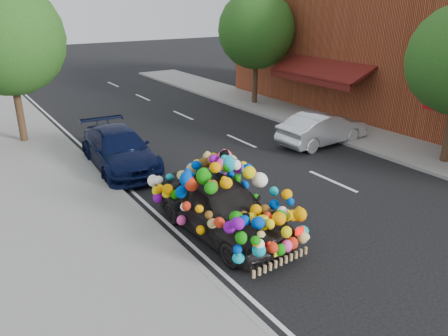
% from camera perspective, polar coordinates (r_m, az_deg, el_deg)
% --- Properties ---
extents(ground, '(100.00, 100.00, 0.00)m').
position_cam_1_polar(ground, '(12.00, 1.96, -5.41)').
color(ground, black).
rests_on(ground, ground).
extents(sidewalk, '(4.00, 60.00, 0.12)m').
position_cam_1_polar(sidewalk, '(10.42, -18.18, -10.64)').
color(sidewalk, gray).
rests_on(sidewalk, ground).
extents(kerb, '(0.15, 60.00, 0.13)m').
position_cam_1_polar(kerb, '(10.94, -8.28, -8.07)').
color(kerb, gray).
rests_on(kerb, ground).
extents(footpath_far, '(3.00, 40.00, 0.12)m').
position_cam_1_polar(footpath_far, '(19.33, 17.03, 4.31)').
color(footpath_far, gray).
rests_on(footpath_far, ground).
extents(lane_markings, '(6.00, 50.00, 0.01)m').
position_cam_1_polar(lane_markings, '(14.19, 13.98, -1.68)').
color(lane_markings, silver).
rests_on(lane_markings, ground).
extents(shopfront_row, '(9.61, 22.00, 7.00)m').
position_cam_1_polar(shopfront_row, '(22.99, 26.87, 14.35)').
color(shopfront_row, brown).
rests_on(shopfront_row, ground).
extents(tree_near_sidewalk, '(4.20, 4.20, 6.13)m').
position_cam_1_polar(tree_near_sidewalk, '(18.46, -26.49, 14.90)').
color(tree_near_sidewalk, '#332114').
rests_on(tree_near_sidewalk, ground).
extents(tree_far_b, '(4.00, 4.00, 5.90)m').
position_cam_1_polar(tree_far_b, '(23.57, 4.23, 17.55)').
color(tree_far_b, '#332114').
rests_on(tree_far_b, ground).
extents(plush_art_car, '(2.26, 4.40, 2.04)m').
position_cam_1_polar(plush_art_car, '(10.41, -0.40, -3.39)').
color(plush_art_car, black).
rests_on(plush_art_car, ground).
extents(navy_sedan, '(2.16, 4.65, 1.31)m').
position_cam_1_polar(navy_sedan, '(15.11, -13.53, 2.42)').
color(navy_sedan, black).
rests_on(navy_sedan, ground).
extents(silver_hatchback, '(3.91, 1.50, 1.27)m').
position_cam_1_polar(silver_hatchback, '(17.61, 12.74, 5.07)').
color(silver_hatchback, silver).
rests_on(silver_hatchback, ground).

